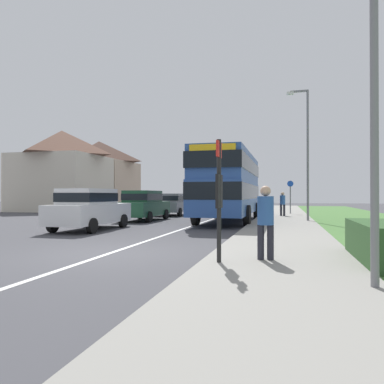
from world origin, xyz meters
TOP-DOWN VIEW (x-y plane):
  - ground_plane at (0.00, 0.00)m, footprint 120.00×120.00m
  - lane_marking_centre at (0.00, 8.00)m, footprint 0.14×60.00m
  - pavement_near_side at (4.20, 6.00)m, footprint 3.20×68.00m
  - double_decker_bus at (1.30, 11.66)m, footprint 2.80×9.86m
  - parked_car_white at (-3.69, 5.45)m, footprint 1.92×4.41m
  - parked_car_dark_green at (-3.57, 11.22)m, footprint 1.87×4.48m
  - parked_car_grey at (-3.58, 16.65)m, footprint 2.01×3.94m
  - pedestrian_at_stop at (3.90, -0.56)m, footprint 0.34×0.34m
  - pedestrian_walking_away at (4.14, 16.07)m, footprint 0.34×0.34m
  - bus_stop_sign at (3.00, -1.08)m, footprint 0.09×0.52m
  - cycle_route_sign at (4.67, 19.20)m, footprint 0.44×0.08m
  - street_lamp_mid at (5.36, 11.91)m, footprint 1.14×0.20m
  - house_terrace_far_side at (-15.80, 24.90)m, footprint 7.21×13.85m

SIDE VIEW (x-z plane):
  - ground_plane at x=0.00m, z-range 0.00..0.00m
  - lane_marking_centre at x=0.00m, z-range 0.00..0.01m
  - pavement_near_side at x=4.20m, z-range 0.00..0.12m
  - parked_car_grey at x=-3.58m, z-range 0.08..1.66m
  - parked_car_dark_green at x=-3.57m, z-range 0.08..1.80m
  - parked_car_white at x=-3.69m, z-range 0.08..1.81m
  - pedestrian_at_stop at x=3.90m, z-range 0.14..1.81m
  - pedestrian_walking_away at x=4.14m, z-range 0.14..1.81m
  - cycle_route_sign at x=4.67m, z-range 0.17..2.69m
  - bus_stop_sign at x=3.00m, z-range 0.24..2.84m
  - double_decker_bus at x=1.30m, z-range 0.29..3.99m
  - house_terrace_far_side at x=-15.80m, z-range 0.00..7.46m
  - street_lamp_mid at x=5.36m, z-range 0.54..7.62m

